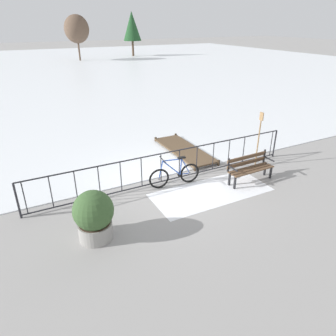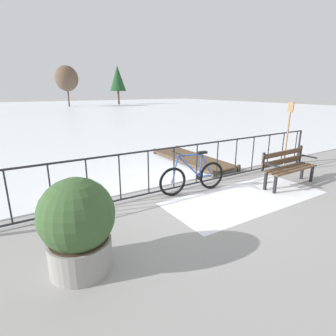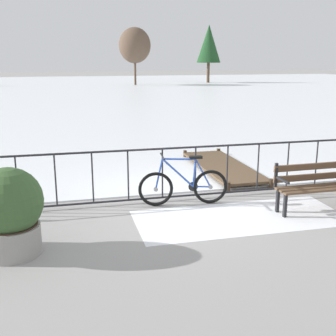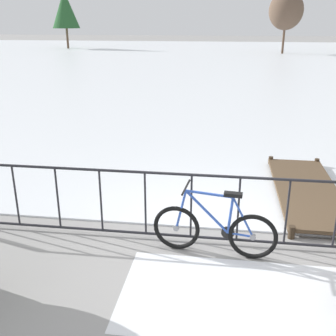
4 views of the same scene
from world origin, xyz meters
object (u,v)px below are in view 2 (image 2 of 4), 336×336
Objects in this scene: park_bench at (287,165)px; planter_with_shrub at (78,225)px; bicycle_near_railing at (193,177)px; oar_upright at (288,132)px.

park_bench is 1.27× the size of planter_with_shrub.
park_bench is (2.30, -0.83, 0.14)m from bicycle_near_railing.
planter_with_shrub is 0.64× the size of oar_upright.
oar_upright is at bearing 37.68° from park_bench.
oar_upright reaches higher than bicycle_near_railing.
bicycle_near_railing is at bearing 160.15° from park_bench.
bicycle_near_railing is 3.38m from oar_upright.
planter_with_shrub reaches higher than bicycle_near_railing.
bicycle_near_railing reaches higher than park_bench.
oar_upright reaches higher than planter_with_shrub.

